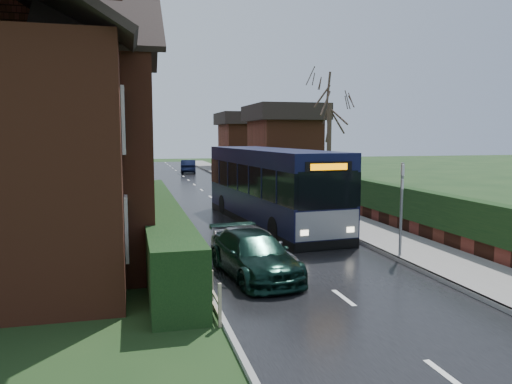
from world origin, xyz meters
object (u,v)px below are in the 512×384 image
object	(u,v)px
brick_house	(1,119)
car_green	(254,255)
bus	(270,187)
bus_stop_sign	(402,196)
car_silver	(252,248)

from	to	relation	value
brick_house	car_green	xyz separation A→B (m)	(7.13, -4.42, -3.78)
brick_house	bus	xyz separation A→B (m)	(9.74, 3.15, -2.76)
bus	bus_stop_sign	xyz separation A→B (m)	(2.27, -6.83, 0.37)
car_silver	car_green	xyz separation A→B (m)	(-0.10, -0.64, -0.03)
bus	car_silver	size ratio (longest dim) A/B	2.94
brick_house	car_green	size ratio (longest dim) A/B	3.54
car_silver	bus_stop_sign	world-z (taller)	bus_stop_sign
bus_stop_sign	bus	bearing A→B (deg)	132.72
bus	car_green	xyz separation A→B (m)	(-2.61, -7.57, -1.02)
bus	bus_stop_sign	distance (m)	7.21
brick_house	car_silver	xyz separation A→B (m)	(7.23, -3.78, -3.74)
bus	car_green	world-z (taller)	bus
car_silver	car_green	world-z (taller)	car_silver
brick_house	car_silver	size ratio (longest dim) A/B	3.93
bus	car_silver	distance (m)	7.43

